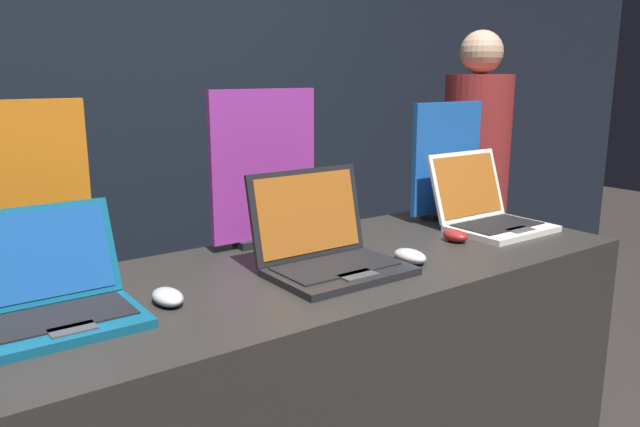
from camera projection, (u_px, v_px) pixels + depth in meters
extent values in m
cube|color=black|center=(136.00, 97.00, 2.84)|extent=(8.00, 0.05, 2.80)
cube|color=#282623|center=(321.00, 416.00, 1.91)|extent=(1.92, 0.73, 0.97)
cube|color=#0F5170|center=(64.00, 324.00, 1.35)|extent=(0.33, 0.23, 0.02)
cube|color=black|center=(62.00, 316.00, 1.36)|extent=(0.29, 0.16, 0.00)
cube|color=#3F3F42|center=(73.00, 329.00, 1.29)|extent=(0.09, 0.05, 0.00)
cube|color=#0F5170|center=(42.00, 254.00, 1.44)|extent=(0.33, 0.10, 0.22)
cube|color=#194C99|center=(42.00, 254.00, 1.44)|extent=(0.30, 0.08, 0.19)
ellipsoid|color=#B2B2B7|center=(168.00, 297.00, 1.48)|extent=(0.07, 0.11, 0.04)
cube|color=black|center=(31.00, 282.00, 1.60)|extent=(0.18, 0.07, 0.02)
cube|color=orange|center=(21.00, 192.00, 1.55)|extent=(0.33, 0.02, 0.45)
cube|color=black|center=(340.00, 272.00, 1.70)|extent=(0.37, 0.26, 0.02)
cube|color=black|center=(336.00, 266.00, 1.71)|extent=(0.33, 0.18, 0.00)
cube|color=#3F3F42|center=(358.00, 275.00, 1.63)|extent=(0.10, 0.06, 0.00)
cube|color=black|center=(307.00, 213.00, 1.79)|extent=(0.37, 0.07, 0.25)
cube|color=#A5591E|center=(309.00, 213.00, 1.78)|extent=(0.33, 0.05, 0.22)
ellipsoid|color=#B2B2B7|center=(410.00, 256.00, 1.81)|extent=(0.07, 0.11, 0.04)
cube|color=black|center=(265.00, 240.00, 2.01)|extent=(0.20, 0.07, 0.02)
cube|color=purple|center=(264.00, 165.00, 1.95)|extent=(0.37, 0.02, 0.47)
cube|color=silver|center=(502.00, 229.00, 2.16)|extent=(0.34, 0.25, 0.02)
cube|color=black|center=(497.00, 224.00, 2.18)|extent=(0.30, 0.17, 0.00)
cube|color=#3F3F42|center=(520.00, 230.00, 2.10)|extent=(0.09, 0.05, 0.00)
cube|color=silver|center=(467.00, 185.00, 2.27)|extent=(0.34, 0.09, 0.24)
cube|color=#A5591E|center=(468.00, 185.00, 2.26)|extent=(0.30, 0.07, 0.21)
ellipsoid|color=maroon|center=(455.00, 236.00, 2.03)|extent=(0.06, 0.09, 0.04)
cube|color=black|center=(444.00, 214.00, 2.38)|extent=(0.19, 0.07, 0.02)
cube|color=#1E59B2|center=(447.00, 158.00, 2.33)|extent=(0.34, 0.02, 0.41)
cylinder|color=#282833|center=(468.00, 291.00, 3.22)|extent=(0.26, 0.26, 0.82)
cylinder|color=maroon|center=(476.00, 146.00, 3.05)|extent=(0.32, 0.32, 0.68)
sphere|color=tan|center=(482.00, 52.00, 2.95)|extent=(0.20, 0.20, 0.20)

